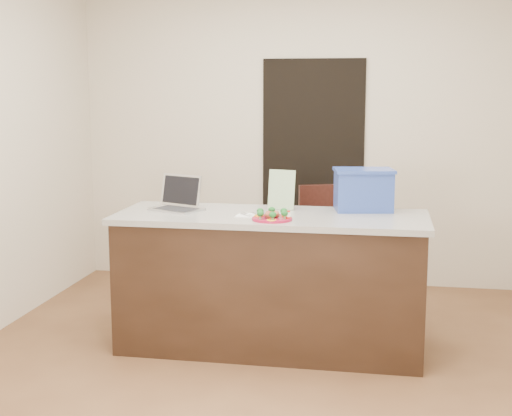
% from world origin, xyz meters
% --- Properties ---
extents(ground, '(4.00, 4.00, 0.00)m').
position_xyz_m(ground, '(0.00, 0.00, 0.00)').
color(ground, brown).
rests_on(ground, ground).
extents(room_shell, '(4.00, 4.00, 4.00)m').
position_xyz_m(room_shell, '(0.00, 0.00, 1.62)').
color(room_shell, white).
rests_on(room_shell, ground).
extents(doorway, '(0.90, 0.02, 2.00)m').
position_xyz_m(doorway, '(0.10, 1.98, 1.00)').
color(doorway, black).
rests_on(doorway, ground).
extents(island, '(2.06, 0.76, 0.92)m').
position_xyz_m(island, '(0.00, 0.25, 0.46)').
color(island, black).
rests_on(island, ground).
extents(plate, '(0.26, 0.26, 0.02)m').
position_xyz_m(plate, '(0.04, 0.04, 0.93)').
color(plate, maroon).
rests_on(plate, island).
extents(meatballs, '(0.10, 0.10, 0.04)m').
position_xyz_m(meatballs, '(0.04, 0.05, 0.95)').
color(meatballs, brown).
rests_on(meatballs, plate).
extents(broccoli, '(0.21, 0.22, 0.04)m').
position_xyz_m(broccoli, '(0.04, 0.04, 0.97)').
color(broccoli, '#13491B').
rests_on(broccoli, plate).
extents(pepper_rings, '(0.23, 0.22, 0.01)m').
position_xyz_m(pepper_rings, '(0.04, 0.04, 0.94)').
color(pepper_rings, '#FFAD1A').
rests_on(pepper_rings, plate).
extents(napkin, '(0.16, 0.16, 0.01)m').
position_xyz_m(napkin, '(-0.14, 0.17, 0.92)').
color(napkin, white).
rests_on(napkin, island).
extents(fork, '(0.09, 0.14, 0.00)m').
position_xyz_m(fork, '(-0.16, 0.17, 0.93)').
color(fork, silver).
rests_on(fork, napkin).
extents(knife, '(0.06, 0.17, 0.01)m').
position_xyz_m(knife, '(-0.11, 0.15, 0.93)').
color(knife, silver).
rests_on(knife, napkin).
extents(yogurt_bottle, '(0.03, 0.03, 0.07)m').
position_xyz_m(yogurt_bottle, '(0.15, 0.03, 0.95)').
color(yogurt_bottle, white).
rests_on(yogurt_bottle, island).
extents(laptop, '(0.39, 0.37, 0.23)m').
position_xyz_m(laptop, '(-0.66, 0.33, 0.98)').
color(laptop, '#B7B8BC').
rests_on(laptop, island).
extents(leaflet, '(0.20, 0.08, 0.27)m').
position_xyz_m(leaflet, '(0.04, 0.46, 1.06)').
color(leaflet, silver).
rests_on(leaflet, island).
extents(blue_box, '(0.44, 0.35, 0.29)m').
position_xyz_m(blue_box, '(0.59, 0.51, 1.06)').
color(blue_box, '#294296').
rests_on(blue_box, island).
extents(chair, '(0.57, 0.58, 0.99)m').
position_xyz_m(chair, '(0.27, 1.18, 0.56)').
color(chair, '#361510').
rests_on(chair, ground).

